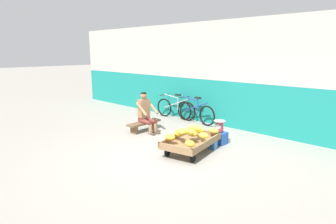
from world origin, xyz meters
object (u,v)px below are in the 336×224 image
at_px(plastic_crate, 219,138).
at_px(bicycle_near_left, 175,108).
at_px(low_bench, 144,124).
at_px(vendor_seated, 146,112).
at_px(banana_cart, 191,142).
at_px(shopping_bag, 213,144).
at_px(bicycle_far_left, 195,112).
at_px(weighing_scale, 219,126).

relative_size(plastic_crate, bicycle_near_left, 0.22).
distance_m(low_bench, vendor_seated, 0.38).
xyz_separation_m(plastic_crate, bicycle_near_left, (-2.63, 1.27, 0.20)).
distance_m(banana_cart, shopping_bag, 0.59).
distance_m(plastic_crate, bicycle_near_left, 2.93).
bearing_deg(vendor_seated, shopping_bag, 1.80).
relative_size(vendor_seated, bicycle_far_left, 0.69).
bearing_deg(banana_cart, bicycle_near_left, 138.38).
distance_m(vendor_seated, weighing_scale, 2.21).
height_order(bicycle_far_left, shopping_bag, bicycle_far_left).
bearing_deg(low_bench, bicycle_far_left, 75.47).
relative_size(banana_cart, bicycle_near_left, 0.95).
xyz_separation_m(low_bench, weighing_scale, (2.23, 0.52, 0.25)).
relative_size(low_bench, weighing_scale, 3.70).
bearing_deg(plastic_crate, weighing_scale, -90.00).
distance_m(banana_cart, vendor_seated, 2.12).
distance_m(vendor_seated, shopping_bag, 2.32).
bearing_deg(shopping_bag, banana_cart, -113.45).
xyz_separation_m(vendor_seated, shopping_bag, (2.27, 0.07, -0.45)).
xyz_separation_m(banana_cart, vendor_seated, (-2.04, 0.46, 0.33)).
xyz_separation_m(vendor_seated, bicycle_near_left, (-0.49, 1.79, -0.21)).
relative_size(bicycle_near_left, shopping_bag, 6.92).
bearing_deg(bicycle_far_left, vendor_seated, -101.82).
height_order(plastic_crate, bicycle_far_left, bicycle_far_left).
height_order(vendor_seated, plastic_crate, vendor_seated).
relative_size(weighing_scale, bicycle_near_left, 0.18).
bearing_deg(vendor_seated, bicycle_far_left, 78.18).
relative_size(plastic_crate, bicycle_far_left, 0.22).
bearing_deg(low_bench, bicycle_near_left, 102.65).
bearing_deg(shopping_bag, plastic_crate, 105.95).
bearing_deg(weighing_scale, shopping_bag, -74.01).
height_order(plastic_crate, weighing_scale, weighing_scale).
height_order(banana_cart, vendor_seated, vendor_seated).
height_order(plastic_crate, shopping_bag, plastic_crate).
bearing_deg(plastic_crate, bicycle_near_left, 154.29).
xyz_separation_m(vendor_seated, bicycle_far_left, (0.37, 1.79, -0.21)).
xyz_separation_m(banana_cart, shopping_bag, (0.23, 0.53, -0.12)).
xyz_separation_m(low_bench, shopping_bag, (2.36, 0.07, -0.08)).
distance_m(low_bench, plastic_crate, 2.29).
relative_size(vendor_seated, plastic_crate, 3.17).
distance_m(weighing_scale, shopping_bag, 0.58).
xyz_separation_m(plastic_crate, shopping_bag, (0.13, -0.45, -0.03)).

